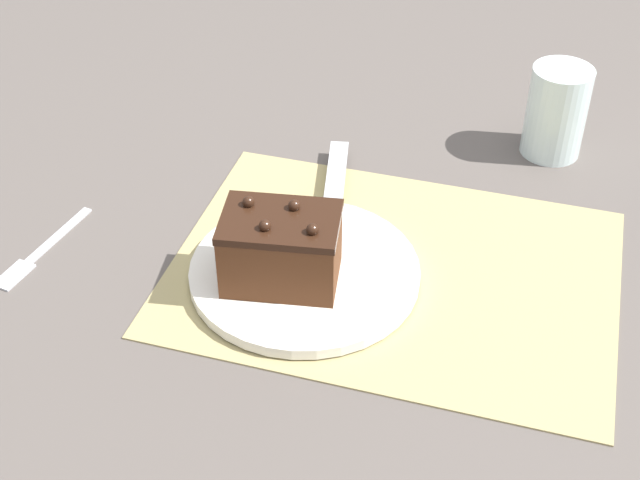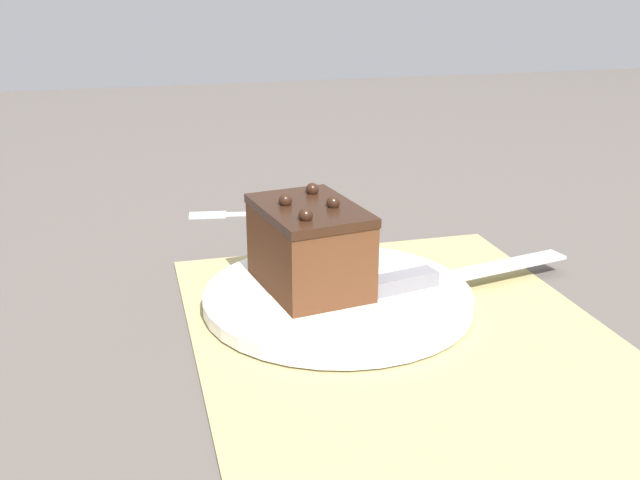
{
  "view_description": "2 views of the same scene",
  "coord_description": "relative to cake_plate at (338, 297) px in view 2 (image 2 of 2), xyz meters",
  "views": [
    {
      "loc": [
        0.12,
        -0.7,
        0.61
      ],
      "look_at": [
        -0.06,
        -0.05,
        0.07
      ],
      "focal_mm": 50.0,
      "sensor_mm": 36.0,
      "label": 1
    },
    {
      "loc": [
        0.5,
        -0.21,
        0.28
      ],
      "look_at": [
        -0.11,
        -0.05,
        0.06
      ],
      "focal_mm": 42.0,
      "sensor_mm": 36.0,
      "label": 2
    }
  ],
  "objects": [
    {
      "name": "ground_plane",
      "position": [
        0.09,
        0.04,
        -0.01
      ],
      "size": [
        3.0,
        3.0,
        0.0
      ],
      "primitive_type": "plane",
      "color": "#544C47"
    },
    {
      "name": "placemat_woven",
      "position": [
        0.09,
        0.04,
        -0.01
      ],
      "size": [
        0.46,
        0.34,
        0.0
      ],
      "primitive_type": "cube",
      "color": "tan",
      "rests_on": "ground_plane"
    },
    {
      "name": "cake_plate",
      "position": [
        0.0,
        0.0,
        0.0
      ],
      "size": [
        0.24,
        0.24,
        0.01
      ],
      "color": "white",
      "rests_on": "placemat_woven"
    },
    {
      "name": "chocolate_cake",
      "position": [
        -0.02,
        -0.02,
        0.04
      ],
      "size": [
        0.13,
        0.1,
        0.09
      ],
      "rotation": [
        0.0,
        0.0,
        0.16
      ],
      "color": "#512D19",
      "rests_on": "cake_plate"
    },
    {
      "name": "serving_knife",
      "position": [
        0.0,
        0.09,
        0.01
      ],
      "size": [
        0.07,
        0.22,
        0.01
      ],
      "rotation": [
        0.0,
        0.0,
        0.2
      ],
      "color": "slate",
      "rests_on": "cake_plate"
    },
    {
      "name": "dessert_fork",
      "position": [
        -0.29,
        -0.04,
        -0.01
      ],
      "size": [
        0.04,
        0.15,
        0.01
      ],
      "rotation": [
        0.0,
        0.0,
        2.99
      ],
      "color": "#B7BABF",
      "rests_on": "ground_plane"
    }
  ]
}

